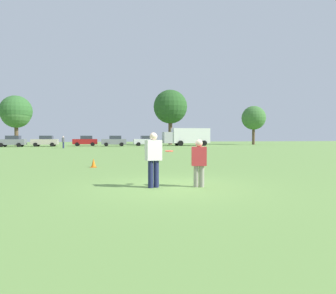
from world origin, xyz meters
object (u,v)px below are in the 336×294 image
(traffic_cone, at_px, (94,163))
(box_truck, at_px, (187,136))
(player_defender, at_px, (199,161))
(parked_car_near_right, at_px, (145,141))
(parked_car_mid_left, at_px, (45,141))
(player_thrower, at_px, (153,157))
(bystander_sideline_watcher, at_px, (63,141))
(parked_car_mid_right, at_px, (114,141))
(parked_car_center, at_px, (85,141))
(frisbee, at_px, (169,151))
(parked_car_near_left, at_px, (12,141))

(traffic_cone, relative_size, box_truck, 0.06)
(player_defender, bearing_deg, parked_car_near_right, 85.16)
(player_defender, distance_m, parked_car_mid_left, 45.91)
(traffic_cone, relative_size, parked_car_mid_left, 0.11)
(player_defender, bearing_deg, player_thrower, 172.83)
(parked_car_mid_left, bearing_deg, bystander_sideline_watcher, -65.00)
(parked_car_mid_right, bearing_deg, box_truck, 1.79)
(box_truck, bearing_deg, parked_car_mid_right, -178.21)
(traffic_cone, xyz_separation_m, parked_car_mid_right, (1.79, 35.94, 0.69))
(parked_car_center, xyz_separation_m, parked_car_mid_right, (4.94, -2.01, 0.00))
(player_defender, relative_size, frisbee, 5.69)
(parked_car_near_left, distance_m, box_truck, 29.48)
(parked_car_near_left, relative_size, parked_car_mid_right, 1.00)
(parked_car_near_right, distance_m, bystander_sideline_watcher, 15.86)
(parked_car_mid_left, xyz_separation_m, box_truck, (24.60, -0.51, 0.83))
(parked_car_mid_left, distance_m, parked_car_near_right, 17.04)
(parked_car_center, bearing_deg, player_thrower, -83.20)
(parked_car_mid_right, distance_m, bystander_sideline_watcher, 10.80)
(traffic_cone, height_order, parked_car_near_right, parked_car_near_right)
(parked_car_mid_left, height_order, bystander_sideline_watcher, parked_car_mid_left)
(parked_car_mid_left, bearing_deg, traffic_cone, -75.36)
(player_defender, distance_m, box_truck, 44.89)
(parked_car_near_right, bearing_deg, frisbee, -96.05)
(player_thrower, xyz_separation_m, traffic_cone, (-2.20, 6.89, -0.77))
(parked_car_near_right, bearing_deg, parked_car_center, 175.96)
(parked_car_near_left, distance_m, parked_car_mid_left, 4.97)
(player_thrower, xyz_separation_m, parked_car_mid_right, (-0.41, 42.84, -0.07))
(parked_car_center, bearing_deg, frisbee, -82.45)
(frisbee, bearing_deg, player_defender, -24.58)
(player_defender, relative_size, parked_car_mid_left, 0.37)
(traffic_cone, xyz_separation_m, parked_car_near_right, (7.41, 37.21, 0.69))
(frisbee, bearing_deg, traffic_cone, 112.49)
(traffic_cone, relative_size, parked_car_center, 0.11)
(traffic_cone, bearing_deg, parked_car_near_right, 78.74)
(parked_car_near_left, distance_m, parked_car_mid_right, 16.28)
(frisbee, xyz_separation_m, traffic_cone, (-2.76, 6.66, -0.93))
(parked_car_mid_left, bearing_deg, box_truck, -1.20)
(frisbee, height_order, box_truck, box_truck)
(traffic_cone, relative_size, parked_car_near_right, 0.11)
(player_thrower, distance_m, box_truck, 45.10)
(parked_car_near_left, height_order, parked_car_near_right, same)
(player_thrower, bearing_deg, box_truck, 73.54)
(bystander_sideline_watcher, bearing_deg, box_truck, 22.36)
(parked_car_center, distance_m, parked_car_mid_right, 5.33)
(player_defender, xyz_separation_m, parked_car_near_left, (-18.15, 42.91, 0.07))
(frisbee, relative_size, parked_car_near_left, 0.06)
(parked_car_mid_left, relative_size, parked_car_mid_right, 1.00)
(player_thrower, bearing_deg, traffic_cone, 107.67)
(traffic_cone, relative_size, parked_car_mid_right, 0.11)
(player_thrower, distance_m, parked_car_mid_left, 45.33)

